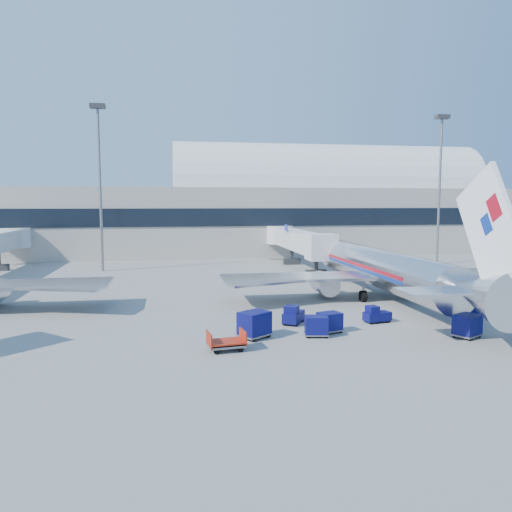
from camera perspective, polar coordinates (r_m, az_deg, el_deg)
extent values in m
plane|color=gray|center=(43.37, 4.71, -6.45)|extent=(260.00, 260.00, 0.00)
cube|color=#B2AA9E|center=(98.12, -18.16, 3.80)|extent=(170.00, 28.00, 12.00)
cube|color=black|center=(84.33, -19.57, 4.11)|extent=(170.00, 0.40, 3.00)
cylinder|color=silver|center=(101.74, 7.89, 7.50)|extent=(60.00, 18.00, 18.00)
cylinder|color=silver|center=(51.71, 13.86, -1.31)|extent=(3.80, 28.00, 3.80)
sphere|color=silver|center=(64.70, 8.92, 0.25)|extent=(3.72, 3.72, 3.72)
cone|color=silver|center=(36.88, 24.47, -3.99)|extent=(3.80, 6.00, 3.80)
cube|color=maroon|center=(52.59, 13.43, -0.91)|extent=(3.85, 20.16, 0.32)
cube|color=navy|center=(52.64, 13.42, -1.31)|extent=(3.85, 20.16, 0.32)
cube|color=white|center=(36.00, 25.22, 2.80)|extent=(0.35, 7.79, 8.74)
cube|color=silver|center=(37.26, 24.05, -3.56)|extent=(11.00, 3.00, 0.18)
cube|color=silver|center=(50.89, 14.29, -2.12)|extent=(32.00, 5.00, 0.28)
cylinder|color=#B7B7BC|center=(50.48, 7.84, -3.15)|extent=(2.10, 3.80, 2.10)
cylinder|color=#B7B7BC|center=(54.78, 18.90, -2.70)|extent=(2.10, 3.80, 2.10)
cylinder|color=black|center=(62.19, 9.76, -2.28)|extent=(0.40, 0.90, 0.90)
cube|color=silver|center=(73.49, 4.68, 1.85)|extent=(2.70, 24.00, 2.70)
cube|color=silver|center=(61.78, 7.48, 1.02)|extent=(3.40, 3.20, 3.20)
cylinder|color=silver|center=(84.65, 2.75, 2.42)|extent=(4.40, 4.40, 3.00)
cube|color=#2D2D30|center=(64.10, 6.87, -0.77)|extent=(0.50, 0.50, 3.00)
cube|color=#2D2D30|center=(64.27, 6.85, -1.96)|extent=(2.60, 1.00, 0.90)
cube|color=#2D2D30|center=(76.58, 4.11, 0.38)|extent=(0.50, 0.50, 3.00)
cube|color=#2D2D30|center=(76.72, 4.10, -0.63)|extent=(2.60, 1.00, 0.90)
cube|color=navy|center=(73.00, 3.47, 3.25)|extent=(0.12, 1.40, 0.90)
cylinder|color=silver|center=(86.04, -25.74, 1.88)|extent=(4.40, 4.40, 3.00)
cylinder|color=slate|center=(71.64, -17.37, 7.09)|extent=(0.36, 0.36, 22.00)
cube|color=#2D2D30|center=(72.77, -17.66, 16.02)|extent=(2.00, 1.20, 0.60)
cylinder|color=slate|center=(81.79, 20.22, 6.84)|extent=(0.36, 0.36, 22.00)
cube|color=#2D2D30|center=(82.78, 20.52, 14.67)|extent=(2.00, 1.20, 0.60)
cube|color=#9E9E96|center=(52.40, 23.63, -4.27)|extent=(3.00, 0.55, 0.90)
cube|color=#9E9E96|center=(54.27, 26.55, -4.06)|extent=(3.00, 0.55, 0.90)
cube|color=#0A0B4C|center=(40.76, 13.68, -6.70)|extent=(2.26, 1.44, 0.68)
cube|color=#0A0B4C|center=(40.39, 13.17, -6.02)|extent=(0.98, 1.05, 0.64)
cylinder|color=black|center=(41.55, 14.18, -6.82)|extent=(0.54, 0.30, 0.51)
cube|color=#0A0B4C|center=(45.29, 22.92, -5.62)|extent=(2.72, 1.96, 0.80)
cube|color=#0A0B4C|center=(45.05, 22.29, -4.83)|extent=(1.25, 1.32, 0.75)
cylinder|color=black|center=(46.01, 23.80, -5.85)|extent=(0.64, 0.42, 0.60)
cube|color=#0A0B4C|center=(39.39, 4.31, -6.91)|extent=(2.21, 2.57, 0.75)
cube|color=#0A0B4C|center=(38.79, 4.08, -6.20)|extent=(1.33, 1.30, 0.70)
cylinder|color=black|center=(40.33, 4.05, -7.00)|extent=(0.49, 0.59, 0.56)
cube|color=#0A0B4C|center=(36.96, 8.41, -7.38)|extent=(1.86, 1.63, 1.27)
cube|color=slate|center=(37.11, 8.39, -8.35)|extent=(1.96, 1.69, 0.09)
cylinder|color=black|center=(37.84, 8.75, -8.10)|extent=(0.38, 0.23, 0.35)
cube|color=#0A0B4C|center=(35.75, 6.90, -7.84)|extent=(1.75, 1.47, 1.26)
cube|color=slate|center=(35.91, 6.89, -8.82)|extent=(1.84, 1.53, 0.09)
cylinder|color=black|center=(36.44, 7.76, -8.64)|extent=(0.37, 0.20, 0.35)
cube|color=#0A0B4C|center=(35.08, -0.19, -7.68)|extent=(2.53, 2.44, 1.61)
cube|color=slate|center=(35.28, -0.19, -8.96)|extent=(2.65, 2.55, 0.11)
cylinder|color=black|center=(36.24, -0.03, -8.59)|extent=(0.46, 0.41, 0.44)
cube|color=#0A0B4C|center=(38.20, 22.99, -7.23)|extent=(2.18, 2.03, 1.41)
cube|color=slate|center=(38.36, 22.95, -8.26)|extent=(2.29, 2.12, 0.10)
cylinder|color=black|center=(39.20, 22.75, -7.98)|extent=(0.42, 0.32, 0.39)
cube|color=slate|center=(32.41, -3.42, -10.10)|extent=(2.53, 1.89, 0.13)
cube|color=#9C210E|center=(32.35, -3.43, -9.74)|extent=(2.54, 1.95, 0.09)
cylinder|color=black|center=(33.17, -2.40, -10.00)|extent=(0.44, 0.23, 0.43)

